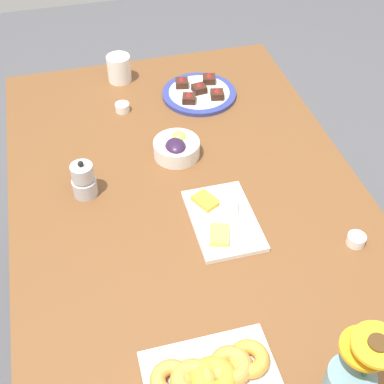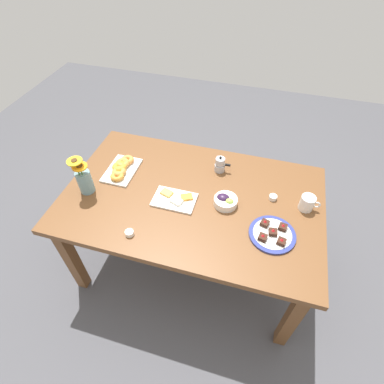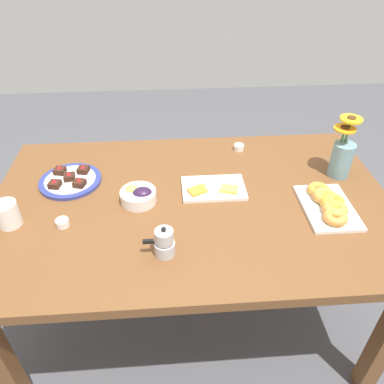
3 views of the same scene
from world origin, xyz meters
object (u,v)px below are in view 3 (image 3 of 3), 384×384
Objects in this scene: croissant_platter at (329,204)px; coffee_mug at (7,214)px; jam_cup_berry at (62,223)px; jam_cup_honey at (239,147)px; dining_table at (192,216)px; moka_pot at (164,243)px; cheese_platter at (213,188)px; flower_vase at (342,156)px; dessert_plate at (70,180)px; grape_bowl at (139,195)px.

coffee_mug is at bearing -0.04° from croissant_platter.
croissant_platter is 6.04× the size of jam_cup_berry.
jam_cup_honey is 0.89m from jam_cup_berry.
dining_table is 0.51m from jam_cup_berry.
cheese_platter is at bearing -120.79° from moka_pot.
flower_vase reaches higher than coffee_mug.
dessert_plate reaches higher than jam_cup_honey.
grape_bowl is 0.59m from jam_cup_honey.
moka_pot is at bearing 68.30° from dining_table.
dessert_plate reaches higher than cheese_platter.
dessert_plate is 0.97× the size of flower_vase.
jam_cup_honey is 0.18× the size of flower_vase.
grape_bowl is (-0.47, -0.10, -0.02)m from coffee_mug.
coffee_mug reaches higher than jam_cup_berry.
coffee_mug is at bearing 55.79° from dessert_plate.
croissant_platter reaches higher than jam_cup_honey.
dining_table is at bearing 11.60° from flower_vase.
flower_vase is at bearing -167.55° from jam_cup_berry.
jam_cup_honey and jam_cup_berry have the same top height.
dining_table is 13.45× the size of moka_pot.
dining_table is 6.00× the size of flower_vase.
grape_bowl reaches higher than dining_table.
cheese_platter is at bearing -19.93° from croissant_platter.
jam_cup_berry is at bearing 17.09° from cheese_platter.
croissant_platter is 0.27m from flower_vase.
grape_bowl is 1.19× the size of moka_pot.
coffee_mug reaches higher than grape_bowl.
croissant_platter is (-0.52, 0.09, 0.11)m from dining_table.
flower_vase reaches higher than croissant_platter.
cheese_platter is at bearing -146.75° from dining_table.
moka_pot is (0.63, 0.19, 0.03)m from croissant_platter.
croissant_platter is (-1.20, 0.00, -0.02)m from coffee_mug.
moka_pot is at bearing 155.84° from jam_cup_berry.
dining_table is at bearing -111.70° from moka_pot.
moka_pot reaches higher than croissant_platter.
moka_pot is (0.20, 0.34, 0.04)m from cheese_platter.
croissant_platter reaches higher than dining_table.
dining_table is 33.33× the size of jam_cup_honey.
croissant_platter is at bearing 172.10° from grape_bowl.
flower_vase is at bearing -170.29° from coffee_mug.
jam_cup_berry is at bearing 94.76° from dessert_plate.
jam_cup_honey is 0.75m from moka_pot.
croissant_platter is 1.09× the size of flower_vase.
coffee_mug is 1.20m from croissant_platter.
dessert_plate is 0.59m from moka_pot.
jam_cup_honey is (-0.93, -0.47, -0.03)m from coffee_mug.
dining_table is 0.68m from flower_vase.
flower_vase reaches higher than jam_cup_berry.
jam_cup_berry is (0.27, 0.12, -0.01)m from grape_bowl.
flower_vase is (-1.15, 0.03, 0.08)m from dessert_plate.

